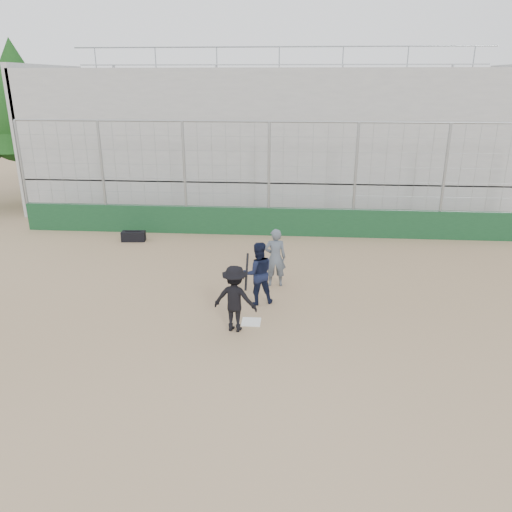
# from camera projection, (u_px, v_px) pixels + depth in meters

# --- Properties ---
(ground) EXTENTS (90.00, 90.00, 0.00)m
(ground) POSITION_uv_depth(u_px,v_px,m) (251.00, 322.00, 11.62)
(ground) COLOR brown
(ground) RESTS_ON ground
(home_plate) EXTENTS (0.44, 0.44, 0.02)m
(home_plate) POSITION_uv_depth(u_px,v_px,m) (251.00, 322.00, 11.62)
(home_plate) COLOR white
(home_plate) RESTS_ON ground
(backstop) EXTENTS (18.10, 0.25, 4.04)m
(backstop) POSITION_uv_depth(u_px,v_px,m) (269.00, 209.00, 17.88)
(backstop) COLOR #11371C
(backstop) RESTS_ON ground
(bleachers) EXTENTS (20.25, 6.70, 6.98)m
(bleachers) POSITION_uv_depth(u_px,v_px,m) (275.00, 138.00, 21.87)
(bleachers) COLOR #959595
(bleachers) RESTS_ON ground
(tree_left) EXTENTS (4.48, 4.48, 7.00)m
(tree_left) POSITION_uv_depth(u_px,v_px,m) (18.00, 103.00, 21.32)
(tree_left) COLOR #351E13
(tree_left) RESTS_ON ground
(batter_at_plate) EXTENTS (1.08, 0.80, 1.71)m
(batter_at_plate) POSITION_uv_depth(u_px,v_px,m) (235.00, 298.00, 11.04)
(batter_at_plate) COLOR black
(batter_at_plate) RESTS_ON ground
(catcher_crouched) EXTENTS (0.96, 0.85, 1.11)m
(catcher_crouched) POSITION_uv_depth(u_px,v_px,m) (258.00, 283.00, 12.42)
(catcher_crouched) COLOR black
(catcher_crouched) RESTS_ON ground
(umpire) EXTENTS (0.63, 0.45, 1.45)m
(umpire) POSITION_uv_depth(u_px,v_px,m) (275.00, 260.00, 13.48)
(umpire) COLOR #4B545F
(umpire) RESTS_ON ground
(equipment_bag) EXTENTS (0.83, 0.41, 0.38)m
(equipment_bag) POSITION_uv_depth(u_px,v_px,m) (134.00, 236.00, 17.42)
(equipment_bag) COLOR black
(equipment_bag) RESTS_ON ground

